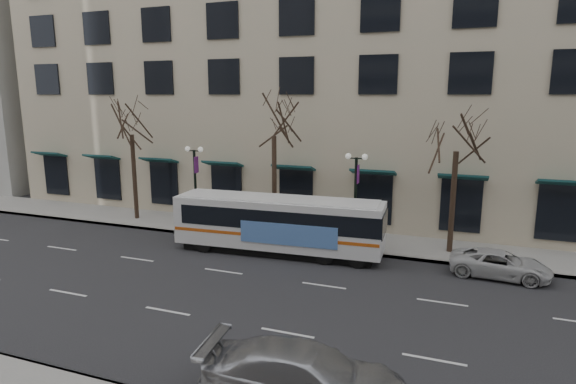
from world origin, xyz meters
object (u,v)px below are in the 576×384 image
at_px(city_bus, 279,223).
at_px(white_pickup, 500,264).
at_px(tree_far_left, 131,120).
at_px(lamp_post_right, 356,195).
at_px(lamp_post_left, 195,183).
at_px(tree_far_right, 458,132).
at_px(tree_far_mid, 274,119).
at_px(silver_car, 306,378).

bearing_deg(city_bus, white_pickup, -1.39).
bearing_deg(white_pickup, city_bus, 96.11).
distance_m(tree_far_left, lamp_post_right, 15.48).
height_order(lamp_post_left, white_pickup, lamp_post_left).
distance_m(tree_far_left, tree_far_right, 20.00).
xyz_separation_m(tree_far_left, white_pickup, (22.31, -2.60, -6.08)).
bearing_deg(tree_far_right, tree_far_mid, 180.00).
height_order(tree_far_mid, lamp_post_left, tree_far_mid).
xyz_separation_m(tree_far_left, tree_far_mid, (10.00, 0.00, 0.21)).
bearing_deg(tree_far_left, city_bus, -14.61).
relative_size(tree_far_right, city_bus, 0.72).
xyz_separation_m(silver_car, white_pickup, (5.41, 12.13, -0.22)).
bearing_deg(tree_far_left, tree_far_mid, 0.00).
height_order(lamp_post_right, white_pickup, lamp_post_right).
bearing_deg(silver_car, city_bus, 19.10).
height_order(tree_far_left, city_bus, tree_far_left).
xyz_separation_m(tree_far_right, white_pickup, (2.31, -2.60, -5.81)).
xyz_separation_m(lamp_post_left, white_pickup, (17.30, -2.00, -2.33)).
bearing_deg(tree_far_mid, silver_car, -64.91).
distance_m(lamp_post_left, white_pickup, 17.57).
bearing_deg(silver_car, lamp_post_right, 2.03).
xyz_separation_m(tree_far_right, lamp_post_right, (-4.99, -0.60, -3.48)).
distance_m(city_bus, white_pickup, 10.86).
bearing_deg(tree_far_left, silver_car, -41.08).
bearing_deg(tree_far_right, city_bus, -160.56).
height_order(tree_far_mid, white_pickup, tree_far_mid).
bearing_deg(lamp_post_right, white_pickup, -15.32).
bearing_deg(lamp_post_left, silver_car, -49.93).
bearing_deg(city_bus, tree_far_right, 15.94).
bearing_deg(silver_car, lamp_post_left, 34.49).
distance_m(tree_far_right, lamp_post_left, 15.40).
relative_size(tree_far_right, silver_car, 1.40).
distance_m(tree_far_mid, lamp_post_left, 6.40).
relative_size(tree_far_right, lamp_post_right, 1.55).
distance_m(tree_far_mid, city_bus, 6.24).
distance_m(lamp_post_left, lamp_post_right, 10.00).
xyz_separation_m(tree_far_right, city_bus, (-8.49, -3.00, -4.78)).
height_order(tree_far_left, lamp_post_left, tree_far_left).
distance_m(tree_far_right, white_pickup, 6.77).
xyz_separation_m(city_bus, white_pickup, (10.81, 0.40, -1.03)).
bearing_deg(white_pickup, lamp_post_left, 87.41).
bearing_deg(tree_far_mid, lamp_post_right, -6.83).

